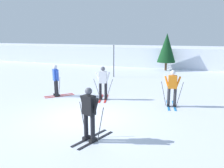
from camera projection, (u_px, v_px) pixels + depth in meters
ground_plane at (84, 118)px, 9.29m from camera, size 120.00×120.00×0.00m
far_snow_ridge at (161, 56)px, 26.29m from camera, size 80.00×7.07×1.99m
skier_white at (103, 82)px, 11.73m from camera, size 0.97×1.64×1.71m
skier_orange at (172, 87)px, 10.54m from camera, size 0.99×1.64×1.71m
skier_black at (89, 113)px, 7.05m from camera, size 0.97×1.64×1.71m
skier_blue at (56, 80)px, 12.39m from camera, size 1.33×1.45×1.71m
trail_marker_pole at (114, 61)px, 18.18m from camera, size 0.06×0.06×2.51m
conifer_far_right at (167, 48)px, 21.46m from camera, size 1.71×1.71×3.45m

